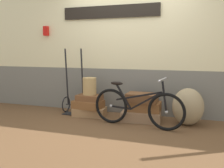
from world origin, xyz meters
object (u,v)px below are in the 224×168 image
at_px(suitcase_0, 90,112).
at_px(suitcase_1, 88,104).
at_px(suitcase_3, 141,116).
at_px(bicycle, 137,107).
at_px(luggage_trolley, 75,99).
at_px(suitcase_4, 144,106).
at_px(wicker_basket, 90,86).
at_px(suitcase_2, 89,98).
at_px(burlap_sack, 188,107).
at_px(suitcase_5, 142,98).

distance_m(suitcase_0, suitcase_1, 0.16).
height_order(suitcase_3, bicycle, bicycle).
bearing_deg(suitcase_3, luggage_trolley, 170.40).
xyz_separation_m(suitcase_1, suitcase_3, (1.04, -0.00, -0.14)).
bearing_deg(suitcase_4, luggage_trolley, 176.32).
relative_size(suitcase_4, wicker_basket, 1.82).
bearing_deg(suitcase_0, suitcase_1, -140.03).
height_order(suitcase_1, suitcase_3, suitcase_1).
bearing_deg(suitcase_2, suitcase_3, 0.48).
height_order(suitcase_1, suitcase_2, suitcase_2).
bearing_deg(burlap_sack, luggage_trolley, 177.00).
height_order(burlap_sack, bicycle, bicycle).
distance_m(wicker_basket, luggage_trolley, 0.48).
xyz_separation_m(suitcase_0, wicker_basket, (0.00, 0.01, 0.50)).
height_order(wicker_basket, bicycle, bicycle).
relative_size(suitcase_5, wicker_basket, 1.65).
bearing_deg(luggage_trolley, suitcase_2, -16.76).
bearing_deg(bicycle, wicker_basket, 158.87).
bearing_deg(burlap_sack, suitcase_3, -179.98).
relative_size(wicker_basket, bicycle, 0.21).
distance_m(suitcase_3, wicker_basket, 1.13).
bearing_deg(suitcase_2, wicker_basket, 105.03).
xyz_separation_m(suitcase_2, wicker_basket, (-0.01, 0.03, 0.22)).
relative_size(suitcase_1, luggage_trolley, 0.42).
distance_m(suitcase_0, burlap_sack, 1.84).
bearing_deg(bicycle, burlap_sack, 24.81).
xyz_separation_m(suitcase_2, suitcase_4, (1.05, 0.05, -0.10)).
xyz_separation_m(luggage_trolley, bicycle, (1.40, -0.48, 0.05)).
relative_size(suitcase_0, suitcase_5, 1.13).
xyz_separation_m(suitcase_5, burlap_sack, (0.79, -0.02, -0.10)).
bearing_deg(burlap_sack, wicker_basket, 179.11).
height_order(suitcase_2, luggage_trolley, luggage_trolley).
height_order(suitcase_4, burlap_sack, burlap_sack).
xyz_separation_m(suitcase_5, wicker_basket, (-1.03, 0.00, 0.16)).
bearing_deg(wicker_basket, suitcase_3, -1.60).
bearing_deg(suitcase_3, suitcase_2, 175.07).
distance_m(suitcase_1, burlap_sack, 1.84).
xyz_separation_m(suitcase_5, luggage_trolley, (-1.40, 0.09, -0.14)).
bearing_deg(suitcase_5, burlap_sack, 0.17).
distance_m(suitcase_0, suitcase_4, 1.07).
bearing_deg(suitcase_5, suitcase_4, 41.60).
xyz_separation_m(suitcase_3, wicker_basket, (-1.02, 0.03, 0.49)).
xyz_separation_m(suitcase_0, suitcase_2, (0.01, -0.02, 0.28)).
distance_m(suitcase_5, wicker_basket, 1.04).
relative_size(luggage_trolley, bicycle, 0.83).
distance_m(suitcase_4, luggage_trolley, 1.43).
bearing_deg(suitcase_2, bicycle, -19.36).
height_order(suitcase_1, burlap_sack, burlap_sack).
bearing_deg(wicker_basket, suitcase_4, 1.15).
relative_size(suitcase_4, burlap_sack, 0.94).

